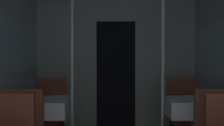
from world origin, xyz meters
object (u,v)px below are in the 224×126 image
at_px(chair_left_far_1, 49,125).
at_px(support_pole_right_1, 163,67).
at_px(chair_right_far_1, 184,125).
at_px(dining_table_left_1, 39,109).
at_px(support_pole_left_1, 72,67).
at_px(dining_table_right_1, 195,109).

bearing_deg(chair_left_far_1, support_pole_right_1, 158.34).
distance_m(chair_left_far_1, chair_right_far_1, 1.82).
distance_m(dining_table_left_1, chair_left_far_1, 0.66).
bearing_deg(chair_left_far_1, support_pole_left_1, 123.80).
distance_m(dining_table_left_1, dining_table_right_1, 1.82).
bearing_deg(chair_left_far_1, chair_right_far_1, -180.00).
xyz_separation_m(dining_table_left_1, support_pole_right_1, (1.44, 0.00, 0.48)).
bearing_deg(dining_table_left_1, dining_table_right_1, 0.00).
distance_m(chair_left_far_1, support_pole_right_1, 1.75).
xyz_separation_m(chair_left_far_1, support_pole_right_1, (1.44, -0.57, 0.81)).
xyz_separation_m(chair_left_far_1, support_pole_left_1, (0.38, -0.57, 0.81)).
distance_m(chair_left_far_1, dining_table_right_1, 1.94).
distance_m(support_pole_left_1, support_pole_right_1, 1.06).
xyz_separation_m(chair_left_far_1, dining_table_right_1, (1.82, -0.57, 0.32)).
relative_size(chair_left_far_1, support_pole_right_1, 0.42).
height_order(dining_table_right_1, support_pole_right_1, support_pole_right_1).
bearing_deg(chair_left_far_1, dining_table_right_1, 162.58).
bearing_deg(chair_right_far_1, support_pole_left_1, 21.66).
bearing_deg(dining_table_right_1, chair_left_far_1, 162.58).
height_order(support_pole_left_1, dining_table_right_1, support_pole_left_1).
bearing_deg(chair_right_far_1, dining_table_right_1, 90.00).
relative_size(dining_table_left_1, chair_right_far_1, 0.79).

